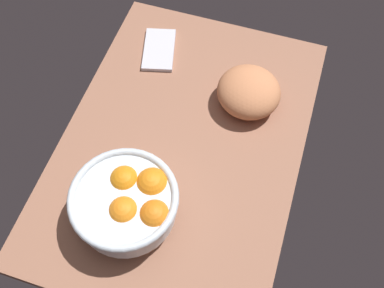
{
  "coord_description": "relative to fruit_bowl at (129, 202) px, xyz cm",
  "views": [
    {
      "loc": [
        50.77,
        18.77,
        94.03
      ],
      "look_at": [
        2.36,
        3.26,
        5.0
      ],
      "focal_mm": 42.84,
      "sensor_mm": 36.0,
      "label": 1
    }
  ],
  "objects": [
    {
      "name": "bread_loaf",
      "position": [
        -36.37,
        16.36,
        -2.48
      ],
      "size": [
        21.58,
        21.65,
        8.71
      ],
      "primitive_type": "ellipsoid",
      "rotation": [
        0.0,
        0.0,
        4.08
      ],
      "color": "#CA7D52",
      "rests_on": "ground"
    },
    {
      "name": "ground_plane",
      "position": [
        -20.35,
        4.58,
        -8.33
      ],
      "size": [
        80.67,
        55.78,
        3.0
      ],
      "primitive_type": "cube",
      "color": "#94624A"
    },
    {
      "name": "napkin_folded",
      "position": [
        -45.34,
        -10.17,
        -6.28
      ],
      "size": [
        15.56,
        11.26,
        1.1
      ],
      "primitive_type": "cube",
      "rotation": [
        0.0,
        0.0,
        0.25
      ],
      "color": "silver",
      "rests_on": "ground"
    },
    {
      "name": "fruit_bowl",
      "position": [
        0.0,
        0.0,
        0.0
      ],
      "size": [
        22.46,
        22.46,
        11.4
      ],
      "color": "silver",
      "rests_on": "ground"
    }
  ]
}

